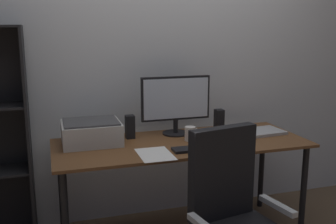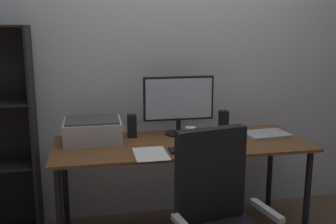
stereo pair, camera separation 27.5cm
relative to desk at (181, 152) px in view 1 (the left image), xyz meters
name	(u,v)px [view 1 (the left image)]	position (x,y,z in m)	size (l,w,h in m)	color
back_wall	(161,57)	(0.00, 0.52, 0.64)	(6.40, 0.10, 2.60)	silver
desk	(181,152)	(0.00, 0.00, 0.00)	(1.79, 0.70, 0.74)	brown
monitor	(176,101)	(0.03, 0.21, 0.33)	(0.53, 0.20, 0.44)	black
keyboard	(194,149)	(0.02, -0.21, 0.09)	(0.29, 0.11, 0.02)	black
mouse	(224,145)	(0.23, -0.21, 0.09)	(0.06, 0.10, 0.03)	black
coffee_mug	(190,134)	(0.07, 0.01, 0.13)	(0.09, 0.08, 0.10)	white
laptop	(262,132)	(0.67, 0.04, 0.09)	(0.32, 0.23, 0.02)	#B7BABC
speaker_left	(130,127)	(-0.33, 0.20, 0.16)	(0.06, 0.07, 0.17)	black
speaker_right	(219,120)	(0.38, 0.20, 0.16)	(0.06, 0.07, 0.17)	black
printer	(91,132)	(-0.61, 0.15, 0.16)	(0.40, 0.34, 0.16)	silver
paper_sheet	(155,154)	(-0.25, -0.22, 0.08)	(0.21, 0.30, 0.00)	white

